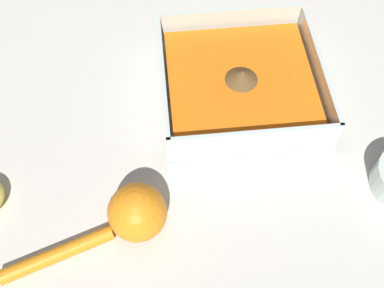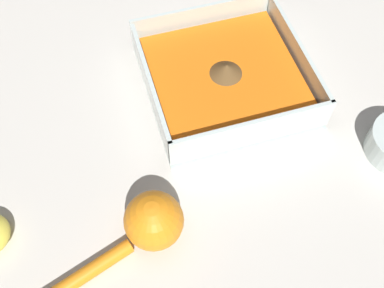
% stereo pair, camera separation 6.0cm
% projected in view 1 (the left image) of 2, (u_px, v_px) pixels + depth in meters
% --- Properties ---
extents(ground_plane, '(4.00, 4.00, 0.00)m').
position_uv_depth(ground_plane, '(247.00, 93.00, 0.69)').
color(ground_plane, beige).
extents(square_dish, '(0.23, 0.23, 0.06)m').
position_uv_depth(square_dish, '(240.00, 83.00, 0.67)').
color(square_dish, silver).
rests_on(square_dish, ground_plane).
extents(lemon_squeezer, '(0.21, 0.10, 0.07)m').
position_uv_depth(lemon_squeezer, '(129.00, 217.00, 0.55)').
color(lemon_squeezer, orange).
rests_on(lemon_squeezer, ground_plane).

